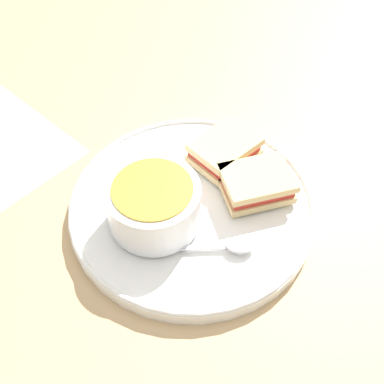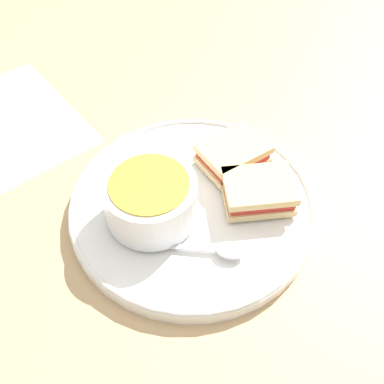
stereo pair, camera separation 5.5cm
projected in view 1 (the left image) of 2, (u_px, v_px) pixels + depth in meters
ground_plane at (192, 211)px, 0.58m from camera, size 2.40×2.40×0.00m
plate at (192, 205)px, 0.57m from camera, size 0.31×0.31×0.02m
soup_bowl at (154, 204)px, 0.52m from camera, size 0.11×0.11×0.06m
spoon at (230, 246)px, 0.51m from camera, size 0.10×0.10×0.01m
sandwich_half_near at (257, 183)px, 0.56m from camera, size 0.11×0.10×0.03m
sandwich_half_far at (224, 150)px, 0.60m from camera, size 0.09×0.07×0.03m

